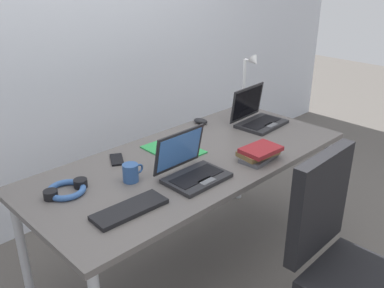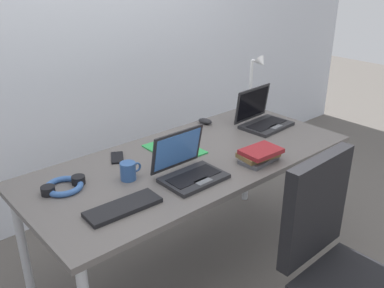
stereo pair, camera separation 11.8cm
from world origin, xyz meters
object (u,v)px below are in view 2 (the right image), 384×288
object	(u,v)px
desk_lamp	(255,84)
computer_mouse	(205,121)
paper_folder_center	(174,149)
cell_phone	(117,158)
coffee_mug	(128,171)
headphones	(64,186)
book_stack	(260,155)
external_keyboard	(123,207)
laptop_back_right	(189,169)
office_chair	(340,287)
laptop_front_right	(262,118)

from	to	relation	value
desk_lamp	computer_mouse	xyz separation A→B (m)	(-0.40, 0.05, -0.18)
desk_lamp	paper_folder_center	bearing A→B (deg)	-170.49
cell_phone	paper_folder_center	distance (m)	0.32
computer_mouse	coffee_mug	distance (m)	0.84
desk_lamp	coffee_mug	size ratio (longest dim) A/B	3.54
headphones	coffee_mug	bearing A→B (deg)	-22.47
book_stack	coffee_mug	size ratio (longest dim) A/B	2.00
external_keyboard	paper_folder_center	xyz separation A→B (m)	(0.55, 0.33, -0.01)
laptop_back_right	external_keyboard	world-z (taller)	laptop_back_right
computer_mouse	coffee_mug	xyz separation A→B (m)	(-0.78, -0.31, 0.03)
headphones	book_stack	size ratio (longest dim) A/B	0.95
headphones	paper_folder_center	size ratio (longest dim) A/B	0.69
paper_folder_center	office_chair	distance (m)	1.08
computer_mouse	headphones	size ratio (longest dim) A/B	0.45
book_stack	coffee_mug	distance (m)	0.69
desk_lamp	coffee_mug	bearing A→B (deg)	-167.81
laptop_front_right	headphones	size ratio (longest dim) A/B	1.53
computer_mouse	laptop_back_right	bearing A→B (deg)	-154.66
computer_mouse	desk_lamp	bearing A→B (deg)	-23.08
laptop_back_right	computer_mouse	distance (m)	0.74
headphones	book_stack	xyz separation A→B (m)	(0.91, -0.40, 0.02)
laptop_back_right	office_chair	xyz separation A→B (m)	(0.25, -0.72, -0.39)
laptop_front_right	laptop_back_right	world-z (taller)	laptop_front_right
laptop_back_right	book_stack	bearing A→B (deg)	-14.99
cell_phone	office_chair	bearing A→B (deg)	-40.87
external_keyboard	office_chair	world-z (taller)	office_chair
coffee_mug	office_chair	size ratio (longest dim) A/B	0.12
desk_lamp	cell_phone	xyz separation A→B (m)	(-1.11, -0.02, -0.19)
external_keyboard	laptop_back_right	bearing A→B (deg)	7.18
cell_phone	office_chair	distance (m)	1.25
paper_folder_center	office_chair	bearing A→B (deg)	-84.14
laptop_back_right	computer_mouse	world-z (taller)	laptop_back_right
laptop_front_right	office_chair	distance (m)	1.16
laptop_front_right	cell_phone	xyz separation A→B (m)	(-0.96, 0.19, -0.04)
desk_lamp	laptop_back_right	world-z (taller)	desk_lamp
paper_folder_center	office_chair	world-z (taller)	office_chair
laptop_front_right	office_chair	bearing A→B (deg)	-120.19
laptop_front_right	paper_folder_center	distance (m)	0.66
computer_mouse	book_stack	world-z (taller)	book_stack
desk_lamp	paper_folder_center	size ratio (longest dim) A/B	1.29
cell_phone	laptop_front_right	bearing A→B (deg)	18.54
coffee_mug	laptop_back_right	bearing A→B (deg)	-37.36
external_keyboard	headphones	size ratio (longest dim) A/B	1.54
paper_folder_center	coffee_mug	world-z (taller)	coffee_mug
external_keyboard	cell_phone	distance (m)	0.51
computer_mouse	office_chair	bearing A→B (deg)	-119.73
cell_phone	office_chair	world-z (taller)	office_chair
laptop_front_right	cell_phone	distance (m)	0.98
cell_phone	book_stack	bearing A→B (deg)	-13.79
laptop_back_right	office_chair	size ratio (longest dim) A/B	0.31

